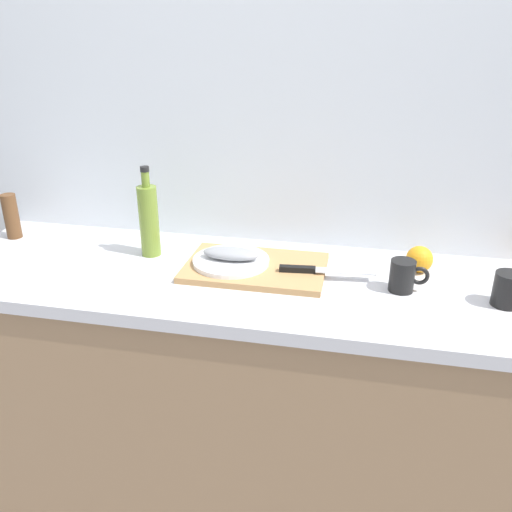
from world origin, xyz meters
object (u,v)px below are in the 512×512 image
chef_knife (315,270)px  coffee_mug_2 (509,289)px  fish_fillet (231,253)px  cutting_board (256,268)px  coffee_mug_0 (403,275)px  pepper_mill (11,216)px  olive_oil_bottle (149,219)px  white_plate (231,261)px

chef_knife → coffee_mug_2: coffee_mug_2 is taller
fish_fillet → coffee_mug_2: (0.80, -0.07, -0.00)m
cutting_board → coffee_mug_0: 0.45m
coffee_mug_2 → pepper_mill: 1.64m
cutting_board → pepper_mill: (-0.91, 0.10, 0.07)m
fish_fillet → olive_oil_bottle: (-0.29, 0.06, 0.07)m
white_plate → olive_oil_bottle: (-0.29, 0.06, 0.10)m
fish_fillet → coffee_mug_0: size_ratio=1.61×
coffee_mug_0 → olive_oil_bottle: bearing=173.3°
chef_knife → olive_oil_bottle: 0.57m
fish_fillet → coffee_mug_2: size_ratio=1.54×
chef_knife → pepper_mill: 1.11m
white_plate → fish_fillet: (0.00, -0.00, 0.03)m
coffee_mug_2 → pepper_mill: pepper_mill is taller
cutting_board → pepper_mill: size_ratio=2.71×
chef_knife → coffee_mug_0: bearing=-11.2°
cutting_board → olive_oil_bottle: (-0.37, 0.05, 0.11)m
cutting_board → chef_knife: chef_knife is taller
white_plate → chef_knife: 0.27m
white_plate → pepper_mill: pepper_mill is taller
coffee_mug_0 → coffee_mug_2: bearing=-6.9°
fish_fillet → chef_knife: size_ratio=0.62×
fish_fillet → white_plate: bearing=90.0°
coffee_mug_0 → pepper_mill: size_ratio=0.70×
olive_oil_bottle → coffee_mug_2: 1.10m
fish_fillet → pepper_mill: pepper_mill is taller
fish_fillet → chef_knife: fish_fillet is taller
chef_knife → coffee_mug_0: size_ratio=2.60×
white_plate → coffee_mug_0: 0.52m
cutting_board → chef_knife: (0.19, -0.02, 0.02)m
fish_fillet → pepper_mill: 0.84m
olive_oil_bottle → coffee_mug_0: bearing=-6.7°
fish_fillet → chef_knife: 0.27m
coffee_mug_2 → olive_oil_bottle: bearing=173.3°
cutting_board → white_plate: white_plate is taller
chef_knife → pepper_mill: pepper_mill is taller
cutting_board → coffee_mug_0: size_ratio=3.89×
pepper_mill → cutting_board: bearing=-6.0°
cutting_board → coffee_mug_2: coffee_mug_2 is taller
fish_fillet → olive_oil_bottle: size_ratio=0.60×
white_plate → coffee_mug_0: size_ratio=2.14×
cutting_board → olive_oil_bottle: bearing=171.8°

